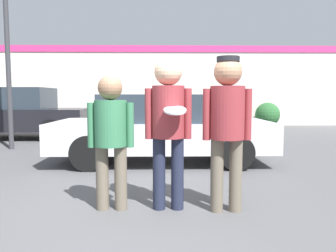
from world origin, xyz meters
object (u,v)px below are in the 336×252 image
(parked_car_near, at_px, (161,128))
(parked_car_far, at_px, (14,113))
(person_middle_with_frisbee, at_px, (168,118))
(shrub, at_px, (267,115))
(street_lamp, at_px, (17,14))
(person_left, at_px, (111,131))
(person_right, at_px, (227,118))

(parked_car_near, relative_size, parked_car_far, 0.94)
(person_middle_with_frisbee, distance_m, shrub, 11.75)
(person_middle_with_frisbee, bearing_deg, parked_car_far, 125.33)
(street_lamp, bearing_deg, person_left, -56.83)
(parked_car_far, height_order, shrub, parked_car_far)
(person_left, height_order, street_lamp, street_lamp)
(parked_car_near, xyz_separation_m, street_lamp, (-3.59, 1.66, 2.68))
(person_left, relative_size, parked_car_far, 0.34)
(street_lamp, distance_m, shrub, 10.78)
(parked_car_near, bearing_deg, person_middle_with_frisbee, -88.23)
(shrub, bearing_deg, parked_car_far, -157.88)
(parked_car_near, height_order, street_lamp, street_lamp)
(person_left, distance_m, person_middle_with_frisbee, 0.69)
(parked_car_far, bearing_deg, person_middle_with_frisbee, -54.67)
(person_middle_with_frisbee, xyz_separation_m, shrub, (4.68, 10.77, -0.55))
(person_middle_with_frisbee, distance_m, person_right, 0.68)
(person_right, xyz_separation_m, shrub, (4.00, 10.86, -0.56))
(person_right, xyz_separation_m, parked_car_near, (-0.77, 3.03, -0.40))
(person_left, xyz_separation_m, parked_car_near, (0.59, 2.93, -0.24))
(parked_car_far, distance_m, shrub, 10.32)
(person_middle_with_frisbee, relative_size, street_lamp, 0.33)
(shrub, bearing_deg, street_lamp, -143.56)
(person_middle_with_frisbee, distance_m, street_lamp, 6.32)
(person_left, height_order, person_right, person_right)
(parked_car_far, bearing_deg, shrub, 22.12)
(parked_car_near, bearing_deg, person_right, -75.76)
(street_lamp, bearing_deg, shrub, 36.44)
(person_middle_with_frisbee, relative_size, parked_car_far, 0.39)
(parked_car_far, distance_m, street_lamp, 3.65)
(person_left, distance_m, street_lamp, 6.00)
(parked_car_near, xyz_separation_m, parked_car_far, (-4.79, 3.94, 0.10))
(parked_car_far, bearing_deg, street_lamp, -62.36)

